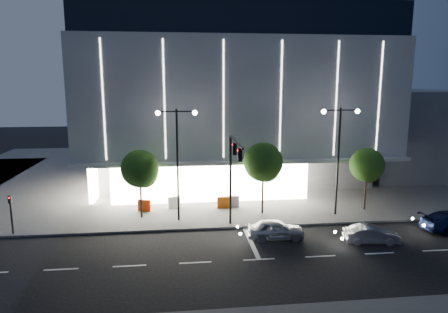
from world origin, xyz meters
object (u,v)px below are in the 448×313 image
(barrier_a, at_px, (144,205))
(tree_right, at_px, (367,167))
(street_lamp_east, at_px, (339,145))
(ped_signal_far, at_px, (11,211))
(barrier_d, at_px, (233,201))
(street_lamp_west, at_px, (177,148))
(car_second, at_px, (371,234))
(tree_left, at_px, (140,171))
(barrier_c, at_px, (223,202))
(traffic_mast, at_px, (233,166))
(tree_mid, at_px, (263,164))
(barrier_b, at_px, (174,202))
(car_lead, at_px, (276,229))

(barrier_a, bearing_deg, tree_right, 11.44)
(street_lamp_east, distance_m, ped_signal_far, 25.37)
(street_lamp_east, bearing_deg, barrier_d, 160.07)
(street_lamp_west, xyz_separation_m, car_second, (13.24, -5.78, -5.34))
(street_lamp_west, distance_m, tree_left, 3.69)
(barrier_c, bearing_deg, car_second, -42.59)
(traffic_mast, relative_size, street_lamp_east, 0.79)
(tree_mid, distance_m, car_second, 9.94)
(barrier_a, xyz_separation_m, barrier_b, (2.51, 0.67, 0.00))
(street_lamp_west, relative_size, street_lamp_east, 1.00)
(traffic_mast, xyz_separation_m, barrier_c, (-0.11, 5.40, -4.38))
(barrier_b, bearing_deg, barrier_a, 171.14)
(street_lamp_west, bearing_deg, barrier_a, 138.14)
(tree_right, relative_size, barrier_b, 5.01)
(car_lead, bearing_deg, tree_mid, 0.88)
(traffic_mast, height_order, tree_left, traffic_mast)
(traffic_mast, distance_m, tree_right, 12.63)
(car_second, bearing_deg, traffic_mast, 78.05)
(ped_signal_far, relative_size, car_second, 0.80)
(tree_right, xyz_separation_m, car_lead, (-9.18, -5.28, -3.19))
(tree_left, relative_size, tree_right, 1.04)
(traffic_mast, height_order, street_lamp_east, street_lamp_east)
(street_lamp_east, bearing_deg, tree_right, 18.63)
(car_second, height_order, barrier_d, car_second)
(street_lamp_east, xyz_separation_m, barrier_d, (-8.22, 2.98, -5.31))
(car_lead, xyz_separation_m, barrier_c, (-2.95, 6.99, -0.04))
(car_second, xyz_separation_m, barrier_d, (-8.47, 8.76, 0.03))
(car_lead, relative_size, car_second, 1.09)
(ped_signal_far, xyz_separation_m, barrier_b, (11.60, 4.77, -1.24))
(barrier_c, bearing_deg, tree_right, -8.31)
(tree_right, xyz_separation_m, barrier_b, (-16.43, 2.25, -3.23))
(street_lamp_west, xyz_separation_m, barrier_c, (3.89, 2.73, -5.31))
(barrier_a, bearing_deg, barrier_d, 19.04)
(street_lamp_west, relative_size, barrier_b, 8.18)
(street_lamp_west, relative_size, tree_left, 1.57)
(street_lamp_east, distance_m, barrier_a, 16.97)
(tree_left, distance_m, tree_mid, 10.00)
(street_lamp_west, xyz_separation_m, street_lamp_east, (13.00, 0.00, 0.00))
(tree_right, xyz_separation_m, barrier_a, (-18.93, 1.58, -3.23))
(ped_signal_far, bearing_deg, traffic_mast, -4.15)
(barrier_b, bearing_deg, street_lamp_east, -37.44)
(tree_left, relative_size, car_lead, 1.41)
(car_lead, distance_m, barrier_c, 7.59)
(ped_signal_far, bearing_deg, barrier_b, 22.35)
(barrier_a, distance_m, barrier_d, 7.69)
(traffic_mast, distance_m, barrier_d, 7.18)
(traffic_mast, distance_m, tree_mid, 4.82)
(car_lead, xyz_separation_m, barrier_b, (-7.25, 7.53, -0.04))
(car_second, bearing_deg, ped_signal_far, 87.07)
(barrier_c, relative_size, barrier_d, 1.00)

